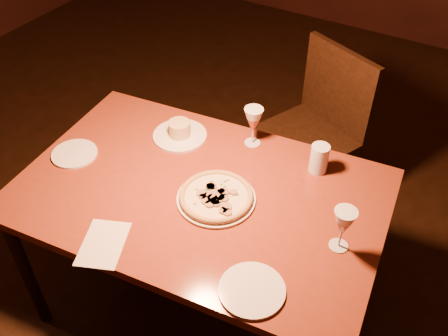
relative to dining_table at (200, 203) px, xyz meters
The scene contains 11 objects.
floor 0.75m from the dining_table, 128.05° to the right, with size 7.00×7.00×0.00m, color black.
dining_table is the anchor object (origin of this frame).
chair_far 0.93m from the dining_table, 81.30° to the left, with size 0.62×0.62×0.97m.
pizza_plate 0.12m from the dining_table, ahead, with size 0.31×0.31×0.03m.
ramekin_saucer 0.38m from the dining_table, 136.53° to the left, with size 0.24×0.24×0.08m.
wine_glass_far 0.41m from the dining_table, 83.99° to the left, with size 0.08×0.08×0.18m, color #A64E45, non-canonical shape.
wine_glass_right 0.60m from the dining_table, ahead, with size 0.08×0.08×0.18m, color #A64E45, non-canonical shape.
water_tumbler 0.52m from the dining_table, 44.75° to the left, with size 0.08×0.08×0.13m, color silver.
side_plate_left 0.60m from the dining_table, behind, with size 0.20×0.20×0.01m, color white.
side_plate_near 0.51m from the dining_table, 37.46° to the right, with size 0.22×0.22×0.01m, color white.
menu_card 0.44m from the dining_table, 110.28° to the right, with size 0.15×0.22×0.00m, color silver.
Camera 1 is at (0.96, -0.98, 2.17)m, focal length 40.00 mm.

